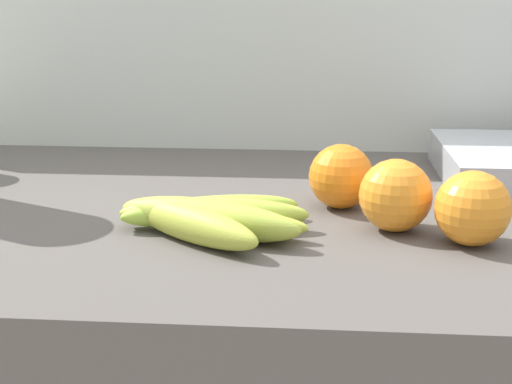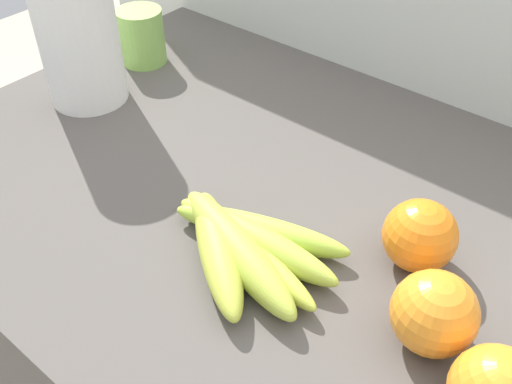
# 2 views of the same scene
# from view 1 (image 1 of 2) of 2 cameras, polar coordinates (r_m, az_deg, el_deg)

# --- Properties ---
(wall_back) EXTENTS (2.10, 0.06, 1.30)m
(wall_back) POSITION_cam_1_polar(r_m,az_deg,el_deg) (1.34, 13.14, -5.74)
(wall_back) COLOR silver
(wall_back) RESTS_ON ground
(banana_bunch) EXTENTS (0.22, 0.18, 0.04)m
(banana_bunch) POSITION_cam_1_polar(r_m,az_deg,el_deg) (0.82, -3.79, -1.98)
(banana_bunch) COLOR #B5BF3F
(banana_bunch) RESTS_ON counter
(orange_right) EXTENTS (0.08, 0.08, 0.08)m
(orange_right) POSITION_cam_1_polar(r_m,az_deg,el_deg) (0.91, 6.58, 1.20)
(orange_right) COLOR orange
(orange_right) RESTS_ON counter
(orange_center) EXTENTS (0.08, 0.08, 0.08)m
(orange_center) POSITION_cam_1_polar(r_m,az_deg,el_deg) (0.81, 16.35, -1.22)
(orange_center) COLOR orange
(orange_center) RESTS_ON counter
(orange_front) EXTENTS (0.08, 0.08, 0.08)m
(orange_front) POSITION_cam_1_polar(r_m,az_deg,el_deg) (0.83, 10.71, -0.26)
(orange_front) COLOR orange
(orange_front) RESTS_ON counter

